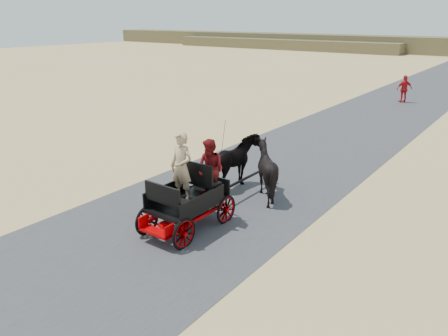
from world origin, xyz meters
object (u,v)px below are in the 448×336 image
Objects in this scene: horse_right at (266,170)px; pedestrian at (404,89)px; horse_left at (236,163)px; carriage at (188,215)px.

pedestrian is at bearing -87.20° from horse_right.
horse_left is at bearing 46.72° from pedestrian.
pedestrian reaches higher than horse_right.
horse_left is 1.10m from horse_right.
pedestrian is (-0.90, 18.50, 0.01)m from horse_right.
horse_right is 18.52m from pedestrian.
carriage is at bearing 48.27° from pedestrian.
horse_right is 0.98× the size of pedestrian.
carriage is at bearing 100.39° from horse_left.
horse_right reaches higher than carriage.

